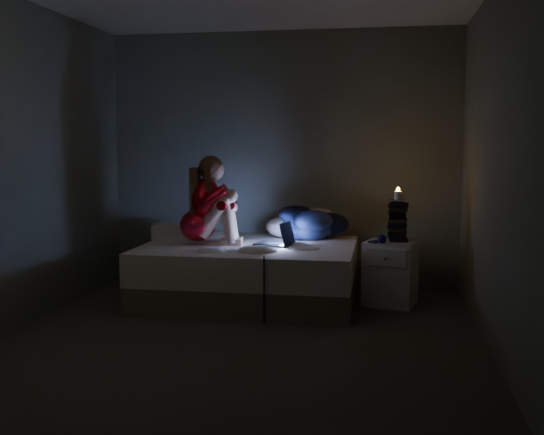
% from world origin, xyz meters
% --- Properties ---
extents(floor, '(3.60, 3.80, 0.02)m').
position_xyz_m(floor, '(0.00, 0.00, -0.01)').
color(floor, '#2E2926').
rests_on(floor, ground).
extents(wall_back, '(3.60, 0.02, 2.60)m').
position_xyz_m(wall_back, '(0.00, 1.91, 1.30)').
color(wall_back, '#62645C').
rests_on(wall_back, ground).
extents(wall_front, '(3.60, 0.02, 2.60)m').
position_xyz_m(wall_front, '(0.00, -1.91, 1.30)').
color(wall_front, '#62645C').
rests_on(wall_front, ground).
extents(wall_left, '(0.02, 3.80, 2.60)m').
position_xyz_m(wall_left, '(-1.81, 0.00, 1.30)').
color(wall_left, '#62645C').
rests_on(wall_left, ground).
extents(wall_right, '(0.02, 3.80, 2.60)m').
position_xyz_m(wall_right, '(1.81, 0.00, 1.30)').
color(wall_right, '#62645C').
rests_on(wall_right, ground).
extents(bed, '(1.94, 1.45, 0.53)m').
position_xyz_m(bed, '(-0.18, 1.10, 0.27)').
color(bed, silver).
rests_on(bed, ground).
extents(pillow, '(0.48, 0.34, 0.14)m').
position_xyz_m(pillow, '(-0.92, 1.36, 0.60)').
color(pillow, silver).
rests_on(pillow, bed).
extents(woman, '(0.55, 0.40, 0.82)m').
position_xyz_m(woman, '(-0.66, 1.06, 0.95)').
color(woman, '#9B020A').
rests_on(woman, bed).
extents(laptop, '(0.38, 0.31, 0.23)m').
position_xyz_m(laptop, '(0.05, 1.09, 0.65)').
color(laptop, black).
rests_on(laptop, bed).
extents(clothes_pile, '(0.66, 0.57, 0.35)m').
position_xyz_m(clothes_pile, '(0.29, 1.53, 0.71)').
color(clothes_pile, navy).
rests_on(clothes_pile, bed).
extents(nightstand, '(0.52, 0.48, 0.58)m').
position_xyz_m(nightstand, '(1.11, 1.17, 0.29)').
color(nightstand, silver).
rests_on(nightstand, ground).
extents(book_stack, '(0.19, 0.25, 0.37)m').
position_xyz_m(book_stack, '(1.17, 1.22, 0.77)').
color(book_stack, black).
rests_on(book_stack, nightstand).
extents(candle, '(0.07, 0.07, 0.08)m').
position_xyz_m(candle, '(1.17, 1.22, 0.99)').
color(candle, beige).
rests_on(candle, book_stack).
extents(phone, '(0.12, 0.16, 0.01)m').
position_xyz_m(phone, '(0.99, 1.08, 0.59)').
color(phone, black).
rests_on(phone, nightstand).
extents(blue_orb, '(0.08, 0.08, 0.08)m').
position_xyz_m(blue_orb, '(1.07, 1.02, 0.62)').
color(blue_orb, '#150B5C').
rests_on(blue_orb, nightstand).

